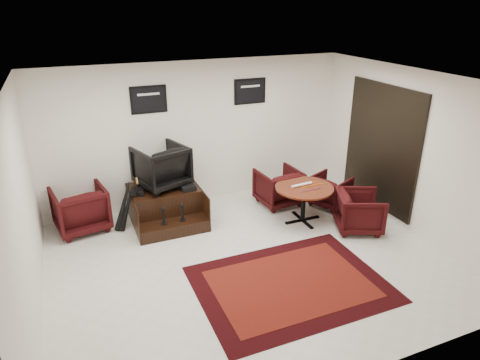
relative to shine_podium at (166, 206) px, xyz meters
name	(u,v)px	position (x,y,z in m)	size (l,w,h in m)	color
ground	(249,261)	(0.87, -1.85, -0.30)	(6.00, 6.00, 0.00)	silver
room_shell	(272,148)	(1.27, -1.73, 1.49)	(6.02, 5.02, 2.81)	white
area_rug	(290,284)	(1.18, -2.63, -0.29)	(2.69, 2.02, 0.01)	black
shine_podium	(166,206)	(0.00, 0.00, 0.00)	(1.25, 1.28, 0.64)	black
shine_chair	(161,164)	(0.00, 0.14, 0.77)	(0.83, 0.78, 0.86)	black
shoes_pair	(137,192)	(-0.49, -0.04, 0.39)	(0.25, 0.29, 0.10)	black
polish_kit	(188,188)	(0.38, -0.23, 0.39)	(0.25, 0.17, 0.09)	black
umbrella_black	(127,209)	(-0.71, -0.10, 0.13)	(0.31, 0.12, 0.84)	black
umbrella_hooked	(123,206)	(-0.76, -0.05, 0.17)	(0.35, 0.13, 0.93)	black
armchair_side	(80,207)	(-1.46, 0.25, 0.15)	(0.86, 0.81, 0.89)	black
meeting_table	(304,191)	(2.33, -1.00, 0.31)	(1.05, 1.05, 0.69)	#431709
table_chair_back	(278,185)	(2.25, -0.17, 0.11)	(0.78, 0.73, 0.80)	black
table_chair_window	(330,189)	(3.17, -0.62, 0.05)	(0.67, 0.63, 0.69)	black
table_chair_corner	(360,210)	(3.09, -1.66, 0.09)	(0.76, 0.71, 0.78)	black
paper_roll	(302,185)	(2.31, -0.94, 0.42)	(0.05, 0.05, 0.42)	white
table_clutter	(310,186)	(2.45, -1.01, 0.40)	(0.57, 0.34, 0.01)	orange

